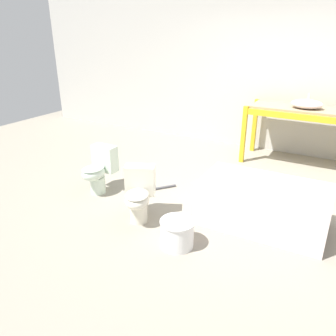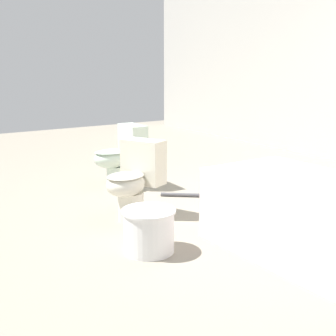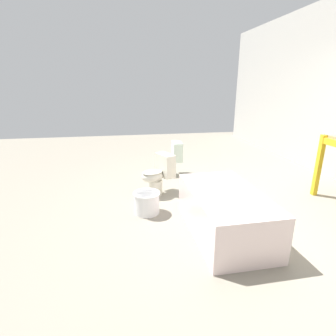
{
  "view_description": "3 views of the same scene",
  "coord_description": "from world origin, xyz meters",
  "px_view_note": "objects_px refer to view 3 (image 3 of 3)",
  "views": [
    {
      "loc": [
        1.21,
        -3.96,
        2.07
      ],
      "look_at": [
        -0.42,
        -1.06,
        0.69
      ],
      "focal_mm": 35.0,
      "sensor_mm": 36.0,
      "label": 1
    },
    {
      "loc": [
        2.43,
        -2.93,
        1.26
      ],
      "look_at": [
        -0.46,
        -1.02,
        0.46
      ],
      "focal_mm": 50.0,
      "sensor_mm": 36.0,
      "label": 2
    },
    {
      "loc": [
        3.13,
        -1.69,
        1.68
      ],
      "look_at": [
        -0.59,
        -1.03,
        0.47
      ],
      "focal_mm": 28.0,
      "sensor_mm": 36.0,
      "label": 3
    }
  ],
  "objects_px": {
    "toilet_near": "(158,173)",
    "bucket_white": "(147,202)",
    "bathtub_main": "(225,209)",
    "toilet_far": "(170,158)"
  },
  "relations": [
    {
      "from": "bathtub_main",
      "to": "toilet_far",
      "type": "relative_size",
      "value": 2.22
    },
    {
      "from": "bucket_white",
      "to": "toilet_far",
      "type": "bearing_deg",
      "value": 158.53
    },
    {
      "from": "toilet_near",
      "to": "toilet_far",
      "type": "relative_size",
      "value": 1.0
    },
    {
      "from": "toilet_far",
      "to": "bucket_white",
      "type": "xyz_separation_m",
      "value": [
        1.53,
        -0.6,
        -0.18
      ]
    },
    {
      "from": "toilet_near",
      "to": "bucket_white",
      "type": "xyz_separation_m",
      "value": [
        0.64,
        -0.25,
        -0.18
      ]
    },
    {
      "from": "toilet_near",
      "to": "bucket_white",
      "type": "bearing_deg",
      "value": -45.66
    },
    {
      "from": "bathtub_main",
      "to": "toilet_near",
      "type": "relative_size",
      "value": 2.22
    },
    {
      "from": "toilet_far",
      "to": "bucket_white",
      "type": "relative_size",
      "value": 1.74
    },
    {
      "from": "toilet_near",
      "to": "bucket_white",
      "type": "height_order",
      "value": "toilet_near"
    },
    {
      "from": "toilet_near",
      "to": "toilet_far",
      "type": "xyz_separation_m",
      "value": [
        -0.89,
        0.35,
        0.0
      ]
    }
  ]
}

